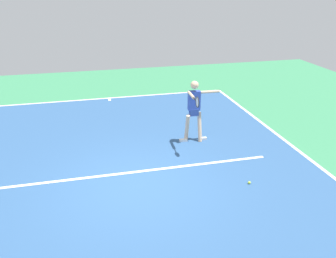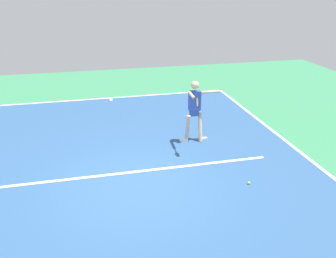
% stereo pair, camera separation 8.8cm
% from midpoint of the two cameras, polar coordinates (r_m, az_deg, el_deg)
% --- Properties ---
extents(ground_plane, '(23.66, 23.66, 0.00)m').
position_cam_midpoint_polar(ground_plane, '(8.63, -4.83, -8.77)').
color(ground_plane, '#388456').
extents(court_surface, '(9.57, 13.85, 0.00)m').
position_cam_midpoint_polar(court_surface, '(8.63, -4.83, -8.75)').
color(court_surface, '#2D5484').
rests_on(court_surface, ground_plane).
extents(court_line_baseline_near, '(9.57, 0.10, 0.01)m').
position_cam_midpoint_polar(court_line_baseline_near, '(14.90, -8.88, 4.87)').
color(court_line_baseline_near, white).
rests_on(court_line_baseline_near, ground_plane).
extents(court_line_sideline_left, '(0.10, 13.85, 0.01)m').
position_cam_midpoint_polar(court_line_sideline_left, '(10.31, 22.29, -4.98)').
color(court_line_sideline_left, white).
rests_on(court_line_sideline_left, ground_plane).
extents(court_line_service, '(7.18, 0.10, 0.01)m').
position_cam_midpoint_polar(court_line_service, '(9.16, -5.42, -6.78)').
color(court_line_service, white).
rests_on(court_line_service, ground_plane).
extents(court_line_centre_mark, '(0.10, 0.30, 0.01)m').
position_cam_midpoint_polar(court_line_centre_mark, '(14.71, -8.82, 4.64)').
color(court_line_centre_mark, white).
rests_on(court_line_centre_mark, ground_plane).
extents(tennis_player, '(1.16, 1.23, 1.84)m').
position_cam_midpoint_polar(tennis_player, '(10.43, 4.51, 3.45)').
color(tennis_player, beige).
rests_on(tennis_player, ground_plane).
extents(tennis_ball_by_baseline, '(0.07, 0.07, 0.07)m').
position_cam_midpoint_polar(tennis_ball_by_baseline, '(8.82, 12.92, -8.30)').
color(tennis_ball_by_baseline, '#C6E53D').
rests_on(tennis_ball_by_baseline, ground_plane).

